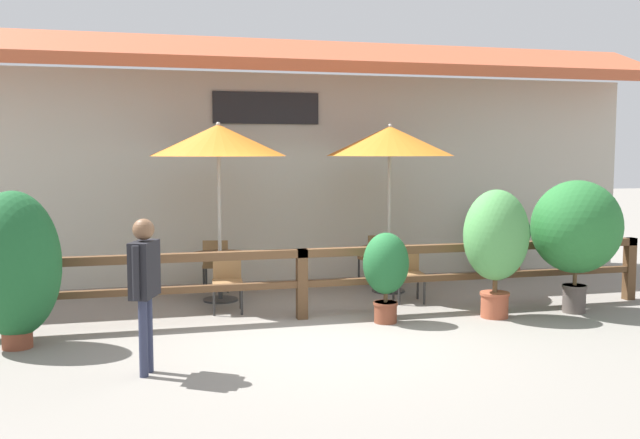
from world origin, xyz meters
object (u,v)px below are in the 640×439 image
Objects in this scene: dining_table_middle at (389,256)px; potted_plant_corner_fern at (577,228)px; dining_table_near at (220,263)px; potted_plant_broad_leaf at (496,239)px; potted_plant_small_flowering at (506,236)px; patio_umbrella_near at (218,141)px; chair_middle_streetside at (408,270)px; patio_umbrella_middle at (390,141)px; chair_middle_wallside at (375,256)px; chair_near_wallside at (216,263)px; chair_near_streetside at (227,278)px; potted_plant_tall_tropical at (386,268)px; potted_plant_entrance_palm at (14,266)px; pedestrian at (144,275)px.

dining_table_middle is 2.95m from potted_plant_corner_fern.
dining_table_near is at bearing 156.79° from potted_plant_corner_fern.
potted_plant_broad_leaf is 1.43× the size of potted_plant_small_flowering.
patio_umbrella_near reaches higher than chair_middle_streetside.
potted_plant_small_flowering is at bearing 11.02° from dining_table_near.
patio_umbrella_middle reaches higher than dining_table_middle.
chair_middle_wallside is 2.99m from potted_plant_broad_leaf.
dining_table_middle is (2.69, -0.72, 0.11)m from chair_near_wallside.
chair_middle_streetside is (2.72, 0.01, 0.00)m from chair_near_streetside.
potted_plant_entrance_palm is at bearing -178.63° from potted_plant_tall_tropical.
dining_table_near and dining_table_middle have the same top height.
chair_middle_wallside is 6.05m from potted_plant_entrance_palm.
potted_plant_small_flowering is (7.92, 3.10, -0.24)m from potted_plant_entrance_palm.
chair_middle_streetside is at bearing 81.04° from chair_middle_wallside.
potted_plant_entrance_palm reaches higher than chair_middle_streetside.
potted_plant_small_flowering is 0.77× the size of pedestrian.
potted_plant_corner_fern is at bearing -9.50° from chair_near_streetside.
potted_plant_tall_tropical is at bearing -44.81° from dining_table_near.
chair_middle_streetside is 0.48× the size of potted_plant_broad_leaf.
dining_table_near is 2.76m from potted_plant_tall_tropical.
potted_plant_tall_tropical is at bearing 176.94° from potted_plant_broad_leaf.
chair_middle_wallside is at bearing -167.84° from chair_near_wallside.
chair_middle_streetside is 0.53× the size of pedestrian.
chair_near_wallside is 1.00× the size of chair_middle_wallside.
patio_umbrella_middle is (2.70, 0.78, 1.95)m from chair_near_streetside.
patio_umbrella_near reaches higher than dining_table_middle.
patio_umbrella_near is at bearing 172.36° from chair_middle_streetside.
dining_table_near is 2.87m from chair_middle_wallside.
potted_plant_tall_tropical is (1.94, -2.70, 0.26)m from chair_near_wallside.
patio_umbrella_middle is 2.10m from chair_middle_wallside.
patio_umbrella_middle is 3.30m from potted_plant_small_flowering.
pedestrian reaches higher than dining_table_middle.
potted_plant_tall_tropical is 4.53m from potted_plant_entrance_palm.
chair_near_wallside is at bearing 95.57° from chair_near_streetside.
pedestrian reaches higher than dining_table_near.
potted_plant_small_flowering is (2.64, 1.01, -1.71)m from patio_umbrella_middle.
dining_table_middle is at bearing 134.35° from potted_plant_corner_fern.
pedestrian reaches higher than potted_plant_small_flowering.
potted_plant_tall_tropical is (-1.54, 0.08, -0.35)m from potted_plant_broad_leaf.
dining_table_middle is at bearing 176.10° from chair_near_wallside.
patio_umbrella_middle reaches higher than potted_plant_corner_fern.
potted_plant_corner_fern reaches higher than pedestrian.
potted_plant_corner_fern is (1.99, -1.29, 0.72)m from chair_middle_streetside.
potted_plant_entrance_palm is (-5.30, -1.32, 0.49)m from chair_middle_streetside.
potted_plant_small_flowering is (5.36, 1.04, -1.71)m from patio_umbrella_near.
potted_plant_small_flowering reaches higher than dining_table_middle.
chair_middle_wallside is at bearing 35.34° from chair_near_streetside.
potted_plant_entrance_palm is 1.14× the size of pedestrian.
potted_plant_corner_fern is 2.81m from potted_plant_tall_tropical.
potted_plant_tall_tropical is (1.94, -1.20, 0.26)m from chair_near_streetside.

